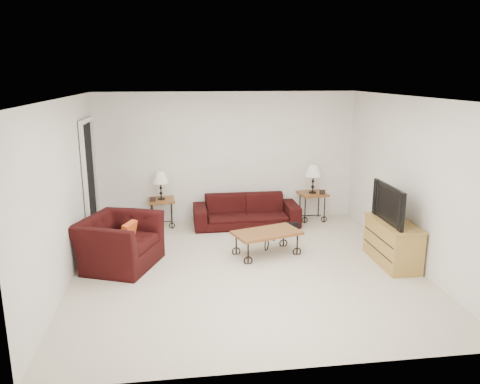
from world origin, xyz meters
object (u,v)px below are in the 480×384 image
(armchair, at_px, (119,242))
(backpack, at_px, (291,222))
(side_table_right, at_px, (312,206))
(coffee_table, at_px, (267,243))
(television, at_px, (394,204))
(side_table_left, at_px, (162,213))
(lamp_right, at_px, (313,179))
(tv_stand, at_px, (392,243))
(lamp_left, at_px, (161,186))
(sofa, at_px, (246,211))

(armchair, xyz_separation_m, backpack, (2.91, 1.11, -0.17))
(side_table_right, relative_size, armchair, 0.48)
(coffee_table, distance_m, television, 2.04)
(side_table_left, distance_m, backpack, 2.45)
(lamp_right, xyz_separation_m, tv_stand, (0.59, -2.30, -0.50))
(side_table_left, xyz_separation_m, coffee_table, (1.70, -1.71, -0.07))
(lamp_left, relative_size, backpack, 1.27)
(armchair, height_order, backpack, armchair)
(lamp_left, distance_m, lamp_right, 2.93)
(side_table_left, height_order, television, television)
(backpack, bearing_deg, side_table_left, 166.75)
(coffee_table, relative_size, backpack, 2.49)
(side_table_left, relative_size, lamp_right, 0.95)
(side_table_right, distance_m, lamp_right, 0.56)
(lamp_left, xyz_separation_m, backpack, (2.33, -0.74, -0.59))
(tv_stand, bearing_deg, armchair, 173.73)
(side_table_left, xyz_separation_m, armchair, (-0.58, -1.85, 0.11))
(sofa, distance_m, coffee_table, 1.53)
(side_table_left, distance_m, lamp_left, 0.53)
(side_table_left, height_order, side_table_right, side_table_right)
(side_table_left, bearing_deg, lamp_left, 0.00)
(side_table_left, xyz_separation_m, lamp_left, (0.00, 0.00, 0.53))
(lamp_left, relative_size, television, 0.54)
(sofa, distance_m, tv_stand, 2.87)
(coffee_table, xyz_separation_m, tv_stand, (1.83, -0.59, 0.14))
(side_table_left, bearing_deg, coffee_table, -45.15)
(side_table_left, relative_size, lamp_left, 1.00)
(lamp_right, xyz_separation_m, coffee_table, (-1.24, -1.71, -0.64))
(side_table_right, height_order, backpack, side_table_right)
(side_table_right, relative_size, coffee_table, 0.53)
(coffee_table, distance_m, armchair, 2.29)
(side_table_left, relative_size, coffee_table, 0.51)
(lamp_left, height_order, armchair, lamp_left)
(side_table_left, distance_m, armchair, 1.94)
(armchair, bearing_deg, backpack, -47.36)
(lamp_left, distance_m, tv_stand, 4.23)
(tv_stand, distance_m, backpack, 1.97)
(armchair, bearing_deg, lamp_left, 4.33)
(lamp_right, distance_m, backpack, 1.14)
(lamp_left, distance_m, television, 4.19)
(side_table_right, height_order, lamp_right, lamp_right)
(side_table_right, distance_m, tv_stand, 2.37)
(coffee_table, height_order, television, television)
(sofa, xyz_separation_m, backpack, (0.74, -0.56, -0.08))
(side_table_right, bearing_deg, backpack, -129.19)
(lamp_right, bearing_deg, backpack, -129.19)
(lamp_left, xyz_separation_m, armchair, (-0.58, -1.85, -0.42))
(sofa, height_order, lamp_right, lamp_right)
(armchair, relative_size, television, 1.17)
(lamp_right, relative_size, coffee_table, 0.53)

